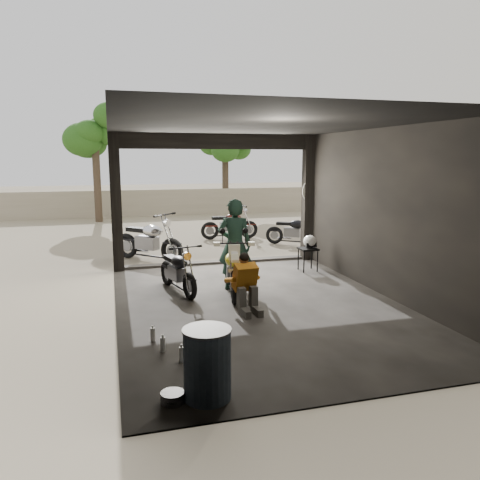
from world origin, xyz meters
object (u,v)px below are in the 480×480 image
rider (235,245)px  stool (308,251)px  mechanic (247,285)px  outside_bike_b (230,222)px  sign_post (315,205)px  outside_bike_c (294,228)px  main_bike (233,266)px  left_bike (178,268)px  oil_drum (207,365)px  outside_bike_a (149,237)px  helmet (310,241)px

rider → stool: bearing=-131.6°
rider → mechanic: (-0.17, -1.47, -0.42)m
outside_bike_b → sign_post: bearing=-156.6°
mechanic → outside_bike_c: bearing=56.5°
main_bike → left_bike: 1.10m
main_bike → oil_drum: bearing=-97.3°
left_bike → mechanic: (0.96, -1.61, 0.00)m
outside_bike_a → outside_bike_b: 3.90m
left_bike → sign_post: sign_post is taller
outside_bike_b → mechanic: (-1.54, -7.32, -0.06)m
outside_bike_a → helmet: size_ratio=5.77×
main_bike → outside_bike_c: (3.12, 4.56, -0.06)m
outside_bike_b → oil_drum: 10.36m
outside_bike_a → outside_bike_b: size_ratio=1.14×
stool → helmet: size_ratio=1.73×
left_bike → mechanic: bearing=-73.5°
mechanic → main_bike: bearing=82.8°
outside_bike_b → outside_bike_a: bearing=136.9°
helmet → rider: bearing=-140.8°
rider → outside_bike_b: bearing=-81.9°
outside_bike_a → main_bike: bearing=-114.3°
stool → helmet: (0.06, 0.05, 0.22)m
stool → mechanic: bearing=-131.4°
main_bike → left_bike: (-1.02, 0.41, -0.07)m
outside_bike_c → left_bike: bearing=168.4°
outside_bike_b → mechanic: bearing=171.5°
outside_bike_a → outside_bike_c: bearing=-31.3°
main_bike → stool: 2.53m
outside_bike_b → stool: size_ratio=2.93×
outside_bike_c → sign_post: size_ratio=0.70×
left_bike → stool: (3.18, 0.90, -0.01)m
mechanic → helmet: 3.44m
oil_drum → mechanic: bearing=65.0°
outside_bike_c → helmet: size_ratio=4.68×
outside_bike_a → rider: rider is taller
left_bike → helmet: left_bike is taller
stool → oil_drum: bearing=-123.7°
rider → outside_bike_c: bearing=-103.6°
oil_drum → main_bike: bearing=71.5°
outside_bike_b → helmet: bearing=-167.8°
left_bike → oil_drum: bearing=-108.0°
outside_bike_b → sign_post: sign_post is taller
outside_bike_c → mechanic: outside_bike_c is taller
outside_bike_b → left_bike: bearing=159.7°
rider → sign_post: sign_post is taller
outside_bike_a → sign_post: 4.35m
outside_bike_a → mechanic: (1.28, -4.64, -0.13)m
outside_bike_b → helmet: (0.73, -4.75, 0.15)m
main_bike → sign_post: (2.83, 2.45, 0.87)m
outside_bike_c → mechanic: (-3.17, -5.77, -0.01)m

